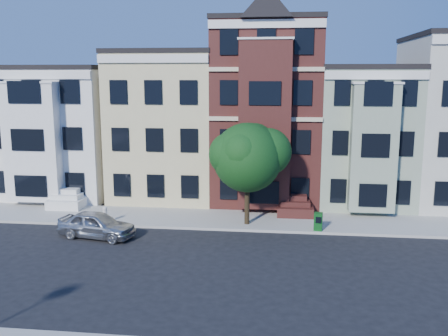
# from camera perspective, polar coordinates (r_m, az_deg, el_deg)

# --- Properties ---
(ground) EXTENTS (120.00, 120.00, 0.00)m
(ground) POSITION_cam_1_polar(r_m,az_deg,el_deg) (22.52, 3.51, -12.05)
(ground) COLOR black
(far_sidewalk) EXTENTS (60.00, 4.00, 0.15)m
(far_sidewalk) POSITION_cam_1_polar(r_m,az_deg,el_deg) (30.03, 4.40, -6.05)
(far_sidewalk) COLOR #9E9B93
(far_sidewalk) RESTS_ON ground
(house_white) EXTENTS (8.00, 9.00, 9.00)m
(house_white) POSITION_cam_1_polar(r_m,az_deg,el_deg) (38.99, -17.71, 3.97)
(house_white) COLOR white
(house_white) RESTS_ON ground
(house_yellow) EXTENTS (7.00, 9.00, 10.00)m
(house_yellow) POSITION_cam_1_polar(r_m,az_deg,el_deg) (36.36, -6.16, 4.76)
(house_yellow) COLOR beige
(house_yellow) RESTS_ON ground
(house_brown) EXTENTS (7.00, 9.00, 12.00)m
(house_brown) POSITION_cam_1_polar(r_m,az_deg,el_deg) (35.37, 4.99, 6.24)
(house_brown) COLOR #3F1915
(house_brown) RESTS_ON ground
(house_green) EXTENTS (6.00, 9.00, 9.00)m
(house_green) POSITION_cam_1_polar(r_m,az_deg,el_deg) (35.91, 15.40, 3.56)
(house_green) COLOR gray
(house_green) RESTS_ON ground
(street_tree) EXTENTS (6.72, 6.72, 7.27)m
(street_tree) POSITION_cam_1_polar(r_m,az_deg,el_deg) (28.32, 2.69, 0.67)
(street_tree) COLOR #174B17
(street_tree) RESTS_ON far_sidewalk
(parked_car) EXTENTS (4.46, 2.46, 1.44)m
(parked_car) POSITION_cam_1_polar(r_m,az_deg,el_deg) (27.89, -14.36, -6.29)
(parked_car) COLOR #A7A8AE
(parked_car) RESTS_ON ground
(newspaper_box) EXTENTS (0.51, 0.47, 1.01)m
(newspaper_box) POSITION_cam_1_polar(r_m,az_deg,el_deg) (28.29, 10.71, -6.04)
(newspaper_box) COLOR #0D4F18
(newspaper_box) RESTS_ON far_sidewalk
(fire_hydrant) EXTENTS (0.34, 0.34, 0.77)m
(fire_hydrant) POSITION_cam_1_polar(r_m,az_deg,el_deg) (30.04, -13.43, -5.40)
(fire_hydrant) COLOR beige
(fire_hydrant) RESTS_ON far_sidewalk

